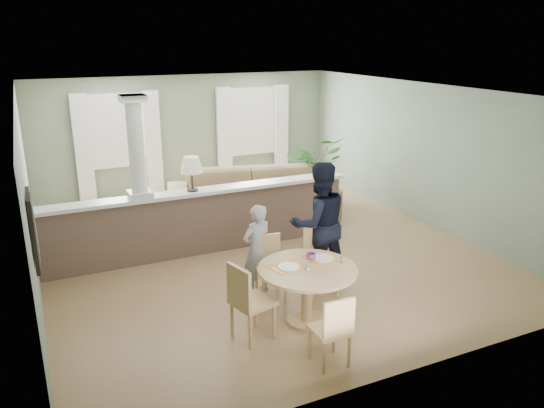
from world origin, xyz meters
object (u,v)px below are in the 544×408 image
chair_side (248,299)px  child_person (257,249)px  houseplant (312,169)px  dining_table (307,279)px  sofa (253,195)px  man_person (319,224)px  chair_far_man (320,254)px  chair_near (333,328)px  chair_far_boy (269,263)px

chair_side → child_person: child_person is taller
houseplant → dining_table: (-2.65, -4.64, -0.12)m
houseplant → sofa: bearing=-160.4°
chair_side → man_person: (1.56, 1.05, 0.37)m
dining_table → chair_far_man: chair_far_man is taller
dining_table → chair_near: 1.02m
chair_far_boy → chair_far_man: chair_far_man is taller
chair_far_man → child_person: size_ratio=0.76×
dining_table → man_person: (0.71, 0.97, 0.32)m
man_person → dining_table: bearing=58.3°
chair_near → chair_side: bearing=-54.2°
child_person → man_person: bearing=162.3°
houseplant → chair_far_boy: 4.69m
houseplant → dining_table: 5.35m
sofa → man_person: (-0.25, -3.07, 0.43)m
houseplant → chair_near: houseplant is taller
sofa → man_person: man_person is taller
dining_table → child_person: bearing=103.0°
chair_side → man_person: bearing=-71.3°
chair_far_boy → dining_table: bearing=-74.7°
sofa → child_person: 3.23m
chair_far_man → sofa: bearing=94.8°
sofa → chair_near: size_ratio=3.81×
sofa → chair_side: size_ratio=3.35×
chair_far_man → chair_side: bearing=-140.1°
sofa → houseplant: size_ratio=2.30×
chair_far_boy → sofa: bearing=77.9°
houseplant → chair_far_man: 4.43m
chair_side → chair_near: bearing=-159.8°
houseplant → dining_table: size_ratio=1.15×
dining_table → chair_near: size_ratio=1.44×
chair_far_man → houseplant: bearing=73.3°
chair_near → man_person: bearing=-114.9°
chair_far_boy → man_person: (0.84, 0.10, 0.43)m
chair_far_boy → child_person: (-0.11, 0.17, 0.17)m
chair_far_man → chair_side: 1.66m
child_person → sofa: bearing=-124.8°
sofa → chair_far_boy: size_ratio=3.78×
dining_table → chair_near: chair_near is taller
dining_table → child_person: (-0.24, 1.04, 0.05)m
houseplant → chair_far_man: (-2.05, -3.92, -0.17)m
dining_table → child_person: size_ratio=0.95×
houseplant → dining_table: houseplant is taller
child_person → chair_near: bearing=77.8°
chair_side → man_person: man_person is taller
chair_far_man → chair_near: (-0.81, -1.71, -0.07)m
chair_near → man_person: size_ratio=0.48×
houseplant → chair_side: (-3.51, -4.72, -0.18)m
chair_side → houseplant: bearing=-51.8°
chair_side → sofa: bearing=-38.9°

